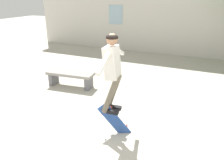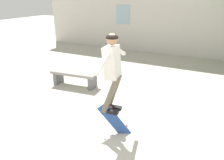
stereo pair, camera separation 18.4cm
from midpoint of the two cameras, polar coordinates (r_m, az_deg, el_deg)
The scene contains 5 objects.
ground_plane at distance 4.40m, azimuth -5.74°, elevation -15.19°, with size 40.00×40.00×0.00m, color #B2AD9E.
building_backdrop at distance 10.44m, azimuth 14.69°, elevation 17.44°, with size 14.45×0.52×5.18m.
park_bench at distance 6.68m, azimuth -11.56°, elevation 0.94°, with size 1.46×0.61×0.45m.
skater at distance 3.97m, azimuth -1.31°, elevation 3.45°, with size 0.37×1.38×1.52m.
skateboard_flipping at distance 4.40m, azimuth -0.51°, elevation -10.61°, with size 0.62×0.34×0.81m.
Camera 1 is at (1.72, -3.07, 2.62)m, focal length 35.00 mm.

